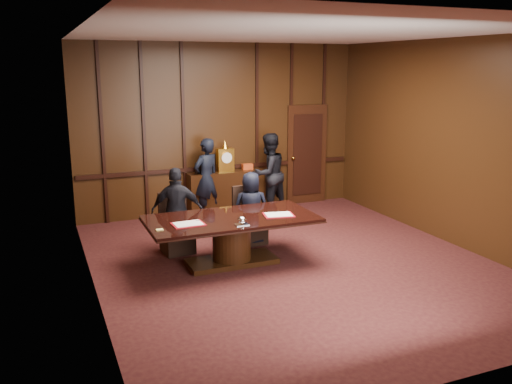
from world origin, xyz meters
TOP-DOWN VIEW (x-y plane):
  - room at (0.07, 0.14)m, footprint 7.00×7.04m
  - sideboard at (0.00, 3.26)m, footprint 1.60×0.45m
  - conference_table at (-0.90, 0.40)m, footprint 2.62×1.32m
  - folder_left at (-1.62, 0.26)m, footprint 0.47×0.35m
  - folder_right at (-0.18, 0.22)m, footprint 0.52×0.41m
  - inkstand at (-0.90, -0.05)m, footprint 0.20×0.14m
  - notepad at (-2.07, 0.14)m, footprint 0.10×0.07m
  - chair_left at (-1.55, 1.28)m, footprint 0.52×0.52m
  - chair_right at (-0.25, 1.28)m, footprint 0.51×0.51m
  - signatory_left at (-1.55, 1.20)m, footprint 0.91×0.59m
  - signatory_right at (-0.25, 1.20)m, footprint 0.71×0.56m
  - witness_left at (-0.46, 3.10)m, footprint 0.70×0.59m
  - witness_right at (0.85, 2.97)m, footprint 0.98×0.87m

SIDE VIEW (x-z plane):
  - chair_left at x=-1.55m, z-range -0.20..0.79m
  - chair_right at x=-0.25m, z-range -0.20..0.79m
  - sideboard at x=0.00m, z-range -0.28..1.26m
  - conference_table at x=-0.90m, z-range 0.13..0.89m
  - signatory_right at x=-0.25m, z-range 0.00..1.27m
  - signatory_left at x=-1.55m, z-range 0.00..1.44m
  - notepad at x=-2.07m, z-range 0.76..0.77m
  - folder_left at x=-1.62m, z-range 0.76..0.78m
  - folder_right at x=-0.18m, z-range 0.76..0.78m
  - inkstand at x=-0.90m, z-range 0.76..0.87m
  - witness_left at x=-0.46m, z-range 0.00..1.63m
  - witness_right at x=0.85m, z-range 0.00..1.69m
  - room at x=0.07m, z-range -0.03..3.47m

